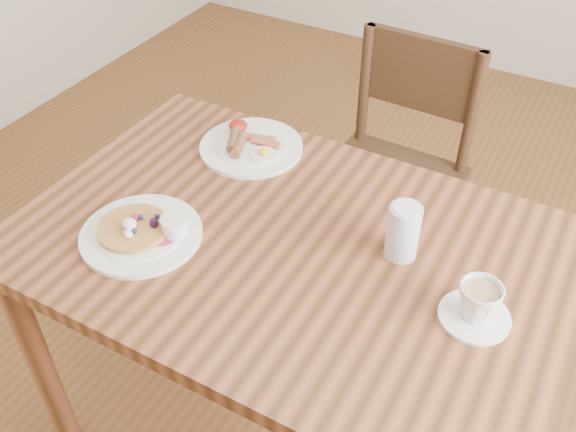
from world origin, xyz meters
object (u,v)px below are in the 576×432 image
object	(u,v)px
dining_table	(288,271)
pancake_plate	(143,232)
teacup_saucer	(478,305)
water_glass	(403,232)
breakfast_plate	(250,145)
chair_far	(394,166)

from	to	relation	value
dining_table	pancake_plate	world-z (taller)	pancake_plate
pancake_plate	teacup_saucer	world-z (taller)	teacup_saucer
teacup_saucer	water_glass	bearing A→B (deg)	152.98
breakfast_plate	teacup_saucer	world-z (taller)	teacup_saucer
chair_far	water_glass	bearing A→B (deg)	112.39
chair_far	pancake_plate	size ratio (longest dim) A/B	3.26
teacup_saucer	water_glass	distance (m)	0.22
chair_far	breakfast_plate	distance (m)	0.58
water_glass	dining_table	bearing A→B (deg)	-160.85
chair_far	breakfast_plate	world-z (taller)	chair_far
dining_table	breakfast_plate	distance (m)	0.38
dining_table	teacup_saucer	size ratio (longest dim) A/B	8.57
dining_table	chair_far	world-z (taller)	chair_far
teacup_saucer	water_glass	world-z (taller)	water_glass
pancake_plate	teacup_saucer	bearing A→B (deg)	10.19
chair_far	breakfast_plate	bearing A→B (deg)	62.65
chair_far	pancake_plate	xyz separation A→B (m)	(-0.28, -0.86, 0.27)
chair_far	teacup_saucer	size ratio (longest dim) A/B	6.29
teacup_saucer	water_glass	size ratio (longest dim) A/B	1.10
chair_far	water_glass	xyz separation A→B (m)	(0.24, -0.63, 0.32)
breakfast_plate	water_glass	bearing A→B (deg)	-20.06
chair_far	water_glass	world-z (taller)	chair_far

